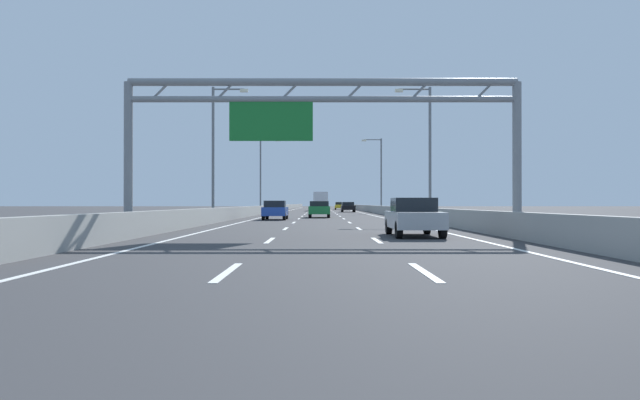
{
  "coord_description": "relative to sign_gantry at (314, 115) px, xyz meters",
  "views": [
    {
      "loc": [
        -0.11,
        1.82,
        1.27
      ],
      "look_at": [
        0.08,
        58.11,
        1.56
      ],
      "focal_mm": 32.87,
      "sensor_mm": 36.0,
      "label": 1
    }
  ],
  "objects": [
    {
      "name": "sign_gantry",
      "position": [
        0.0,
        0.0,
        0.0
      ],
      "size": [
        16.2,
        0.36,
        6.36
      ],
      "color": "gray",
      "rests_on": "ground_plane"
    },
    {
      "name": "lane_dash_right_17",
      "position": [
        2.08,
        130.87,
        -4.83
      ],
      "size": [
        0.16,
        3.0,
        0.01
      ],
      "primitive_type": "cube",
      "color": "white",
      "rests_on": "ground_plane"
    },
    {
      "name": "streetlamp_left_far",
      "position": [
        -7.19,
        50.71,
        0.56
      ],
      "size": [
        2.58,
        0.28,
        9.5
      ],
      "color": "slate",
      "rests_on": "ground_plane"
    },
    {
      "name": "lane_dash_left_1",
      "position": [
        -1.52,
        -13.13,
        -4.83
      ],
      "size": [
        0.16,
        3.0,
        0.01
      ],
      "primitive_type": "cube",
      "color": "white",
      "rests_on": "ground_plane"
    },
    {
      "name": "lane_dash_left_5",
      "position": [
        -1.52,
        22.87,
        -4.83
      ],
      "size": [
        0.16,
        3.0,
        0.01
      ],
      "primitive_type": "cube",
      "color": "white",
      "rests_on": "ground_plane"
    },
    {
      "name": "lane_dash_right_15",
      "position": [
        2.08,
        112.87,
        -4.83
      ],
      "size": [
        0.16,
        3.0,
        0.01
      ],
      "primitive_type": "cube",
      "color": "white",
      "rests_on": "ground_plane"
    },
    {
      "name": "streetlamp_left_mid",
      "position": [
        -7.19,
        17.65,
        0.56
      ],
      "size": [
        2.58,
        0.28,
        9.5
      ],
      "color": "slate",
      "rests_on": "ground_plane"
    },
    {
      "name": "yellow_car",
      "position": [
        3.9,
        88.16,
        -4.09
      ],
      "size": [
        1.78,
        4.43,
        1.45
      ],
      "color": "yellow",
      "rests_on": "ground_plane"
    },
    {
      "name": "box_truck",
      "position": [
        0.28,
        72.48,
        -3.15
      ],
      "size": [
        2.3,
        8.44,
        3.05
      ],
      "color": "#B21E19",
      "rests_on": "ground_plane"
    },
    {
      "name": "lane_dash_right_10",
      "position": [
        2.08,
        67.87,
        -4.83
      ],
      "size": [
        0.16,
        3.0,
        0.01
      ],
      "primitive_type": "cube",
      "color": "white",
      "rests_on": "ground_plane"
    },
    {
      "name": "lane_dash_left_8",
      "position": [
        -1.52,
        49.87,
        -4.83
      ],
      "size": [
        0.16,
        3.0,
        0.01
      ],
      "primitive_type": "cube",
      "color": "white",
      "rests_on": "ground_plane"
    },
    {
      "name": "lane_dash_right_5",
      "position": [
        2.08,
        22.87,
        -4.83
      ],
      "size": [
        0.16,
        3.0,
        0.01
      ],
      "primitive_type": "cube",
      "color": "white",
      "rests_on": "ground_plane"
    },
    {
      "name": "lane_dash_right_3",
      "position": [
        2.08,
        4.87,
        -4.83
      ],
      "size": [
        0.16,
        3.0,
        0.01
      ],
      "primitive_type": "cube",
      "color": "white",
      "rests_on": "ground_plane"
    },
    {
      "name": "lane_dash_right_9",
      "position": [
        2.08,
        58.87,
        -4.83
      ],
      "size": [
        0.16,
        3.0,
        0.01
      ],
      "primitive_type": "cube",
      "color": "white",
      "rests_on": "ground_plane"
    },
    {
      "name": "lane_dash_right_4",
      "position": [
        2.08,
        13.87,
        -4.83
      ],
      "size": [
        0.16,
        3.0,
        0.01
      ],
      "primitive_type": "cube",
      "color": "white",
      "rests_on": "ground_plane"
    },
    {
      "name": "lane_dash_left_13",
      "position": [
        -1.52,
        94.87,
        -4.83
      ],
      "size": [
        0.16,
        3.0,
        0.01
      ],
      "primitive_type": "cube",
      "color": "white",
      "rests_on": "ground_plane"
    },
    {
      "name": "lane_dash_left_9",
      "position": [
        -1.52,
        58.87,
        -4.83
      ],
      "size": [
        0.16,
        3.0,
        0.01
      ],
      "primitive_type": "cube",
      "color": "white",
      "rests_on": "ground_plane"
    },
    {
      "name": "edge_line_left",
      "position": [
        -4.97,
        62.37,
        -4.83
      ],
      "size": [
        0.16,
        176.0,
        0.01
      ],
      "primitive_type": "cube",
      "color": "white",
      "rests_on": "ground_plane"
    },
    {
      "name": "silver_car",
      "position": [
        3.75,
        -1.5,
        -4.1
      ],
      "size": [
        1.77,
        4.15,
        1.46
      ],
      "color": "#A8ADB2",
      "rests_on": "ground_plane"
    },
    {
      "name": "barrier_left",
      "position": [
        -6.62,
        84.37,
        -4.36
      ],
      "size": [
        0.45,
        220.0,
        0.95
      ],
      "color": "#9E9E99",
      "rests_on": "ground_plane"
    },
    {
      "name": "blue_car",
      "position": [
        -3.22,
        20.47,
        -4.1
      ],
      "size": [
        1.75,
        4.17,
        1.44
      ],
      "color": "#2347AD",
      "rests_on": "ground_plane"
    },
    {
      "name": "streetlamp_right_mid",
      "position": [
        7.74,
        17.65,
        0.56
      ],
      "size": [
        2.58,
        0.28,
        9.5
      ],
      "color": "slate",
      "rests_on": "ground_plane"
    },
    {
      "name": "lane_dash_right_16",
      "position": [
        2.08,
        121.87,
        -4.83
      ],
      "size": [
        0.16,
        3.0,
        0.01
      ],
      "primitive_type": "cube",
      "color": "white",
      "rests_on": "ground_plane"
    },
    {
      "name": "black_car",
      "position": [
        4.09,
        57.97,
        -4.12
      ],
      "size": [
        1.87,
        4.39,
        1.41
      ],
      "color": "black",
      "rests_on": "ground_plane"
    },
    {
      "name": "lane_dash_right_13",
      "position": [
        2.08,
        94.87,
        -4.83
      ],
      "size": [
        0.16,
        3.0,
        0.01
      ],
      "primitive_type": "cube",
      "color": "white",
      "rests_on": "ground_plane"
    },
    {
      "name": "lane_dash_left_11",
      "position": [
        -1.52,
        76.87,
        -4.83
      ],
      "size": [
        0.16,
        3.0,
        0.01
      ],
      "primitive_type": "cube",
      "color": "white",
      "rests_on": "ground_plane"
    },
    {
      "name": "ground_plane",
      "position": [
        0.28,
        74.37,
        -4.84
      ],
      "size": [
        260.0,
        260.0,
        0.0
      ],
      "primitive_type": "plane",
      "color": "#38383A"
    },
    {
      "name": "lane_dash_right_11",
      "position": [
        2.08,
        76.87,
        -4.83
      ],
      "size": [
        0.16,
        3.0,
        0.01
      ],
      "primitive_type": "cube",
      "color": "white",
      "rests_on": "ground_plane"
    },
    {
      "name": "lane_dash_left_17",
      "position": [
        -1.52,
        130.87,
        -4.83
      ],
      "size": [
        0.16,
        3.0,
        0.01
      ],
      "primitive_type": "cube",
      "color": "white",
      "rests_on": "ground_plane"
    },
    {
      "name": "streetlamp_right_far",
      "position": [
        7.74,
        50.71,
        0.56
      ],
      "size": [
        2.58,
        0.28,
        9.5
      ],
      "color": "slate",
      "rests_on": "ground_plane"
    },
    {
      "name": "lane_dash_left_6",
      "position": [
        -1.52,
        31.87,
        -4.83
      ],
      "size": [
        0.16,
        3.0,
        0.01
      ],
      "primitive_type": "cube",
      "color": "white",
      "rests_on": "ground_plane"
    },
    {
      "name": "lane_dash_left_4",
      "position": [
        -1.52,
        13.87,
        -4.83
      ],
      "size": [
        0.16,
        3.0,
        0.01
      ],
      "primitive_type": "cube",
      "color": "white",
      "rests_on": "ground_plane"
    },
    {
      "name": "lane_dash_right_7",
      "position": [
        2.08,
        40.87,
        -4.83
      ],
      "size": [
        0.16,
        3.0,
        0.01
      ],
      "primitive_type": "cube",
      "color": "white",
      "rests_on": "ground_plane"
    },
    {
      "name": "lane_dash_right_12",
      "position": [
        2.08,
        85.87,
        -4.83
      ],
      "size": [
        0.16,
        3.0,
        0.01
      ],
      "primitive_type": "cube",
      "color": "white",
      "rests_on": "ground_plane"
    },
    {
      "name": "lane_dash_right_14",
      "position": [
        2.08,
        103.87,
        -4.83
      ],
      "size": [
        0.16,
        3.0,
        0.01
      ],
      "primitive_type": "cube",
      "color": "white",
      "rests_on": "ground_plane"
    },
    {
      "name": "green_car",
      "position": [
        0.1,
        27.09,
        -4.09
      ],
      "size": [
        1.82,
        4.12,
        1.42
      ],
      "color": "#1E7A38",
      "rests_on": "ground_plane"
    },
    {
      "name": "lane_dash_right_6",
      "position": [
        2.08,
        31.87,
        -4.83
      ],
      "size": [
        0.16,
        3.0,
        0.01
      ],
      "primitive_type": "cube",
      "color": "white",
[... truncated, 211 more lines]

